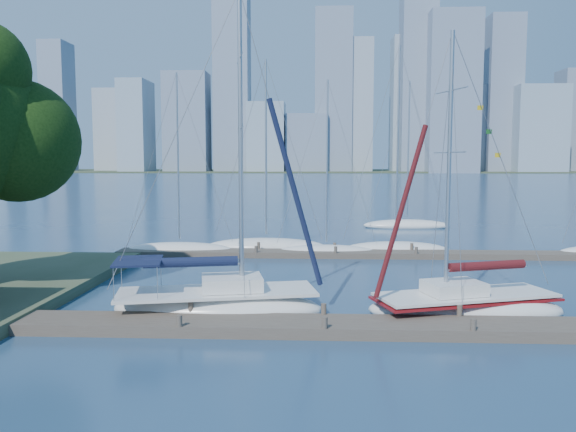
{
  "coord_description": "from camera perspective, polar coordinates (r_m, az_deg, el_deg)",
  "views": [
    {
      "loc": [
        -0.4,
        -19.58,
        6.08
      ],
      "look_at": [
        -1.47,
        4.0,
        3.77
      ],
      "focal_mm": 35.0,
      "sensor_mm": 36.0,
      "label": 1
    }
  ],
  "objects": [
    {
      "name": "bg_boat_1",
      "position": [
        38.63,
        -2.21,
        -3.07
      ],
      "size": [
        8.55,
        5.57,
        13.26
      ],
      "rotation": [
        0.0,
        0.0,
        -0.42
      ],
      "color": "silver",
      "rests_on": "ground"
    },
    {
      "name": "bg_boat_3",
      "position": [
        38.24,
        10.89,
        -3.26
      ],
      "size": [
        7.07,
        2.54,
        13.93
      ],
      "rotation": [
        0.0,
        0.0,
        -0.05
      ],
      "color": "silver",
      "rests_on": "ground"
    },
    {
      "name": "bg_boat_0",
      "position": [
        37.92,
        -10.94,
        -3.36
      ],
      "size": [
        7.37,
        2.91,
        12.12
      ],
      "rotation": [
        0.0,
        0.0,
        -0.1
      ],
      "color": "silver",
      "rests_on": "ground"
    },
    {
      "name": "far_dock",
      "position": [
        36.15,
        6.4,
        -3.85
      ],
      "size": [
        30.0,
        1.8,
        0.36
      ],
      "primitive_type": "cube",
      "color": "#483F35",
      "rests_on": "ground"
    },
    {
      "name": "bg_boat_7",
      "position": [
        52.61,
        11.97,
        -0.89
      ],
      "size": [
        8.24,
        4.69,
        13.63
      ],
      "rotation": [
        0.0,
        0.0,
        0.32
      ],
      "color": "silver",
      "rests_on": "ground"
    },
    {
      "name": "ground",
      "position": [
        20.51,
        3.68,
        -11.68
      ],
      "size": [
        700.0,
        700.0,
        0.0
      ],
      "primitive_type": "plane",
      "color": "#18324E",
      "rests_on": "ground"
    },
    {
      "name": "sailboat_maroon",
      "position": [
        23.33,
        17.57,
        -7.45
      ],
      "size": [
        8.02,
        4.65,
        11.48
      ],
      "rotation": [
        0.0,
        0.0,
        0.3
      ],
      "color": "silver",
      "rests_on": "ground"
    },
    {
      "name": "far_shore",
      "position": [
        339.64,
        2.69,
        4.54
      ],
      "size": [
        800.0,
        100.0,
        1.5
      ],
      "primitive_type": "cube",
      "color": "#38472D",
      "rests_on": "ground"
    },
    {
      "name": "skyline",
      "position": [
        312.5,
        7.39,
        11.2
      ],
      "size": [
        502.8,
        51.31,
        123.93
      ],
      "color": "#7F95A5",
      "rests_on": "ground"
    },
    {
      "name": "sailboat_navy",
      "position": [
        22.56,
        -7.21,
        -7.41
      ],
      "size": [
        8.75,
        4.41,
        13.16
      ],
      "rotation": [
        0.0,
        0.0,
        0.21
      ],
      "color": "silver",
      "rests_on": "ground"
    },
    {
      "name": "bg_boat_2",
      "position": [
        36.81,
        3.94,
        -3.58
      ],
      "size": [
        6.64,
        2.54,
        11.54
      ],
      "rotation": [
        0.0,
        0.0,
        0.1
      ],
      "color": "silver",
      "rests_on": "ground"
    },
    {
      "name": "near_dock",
      "position": [
        20.45,
        3.69,
        -11.14
      ],
      "size": [
        26.0,
        2.0,
        0.4
      ],
      "primitive_type": "cube",
      "color": "#483F35",
      "rests_on": "ground"
    }
  ]
}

